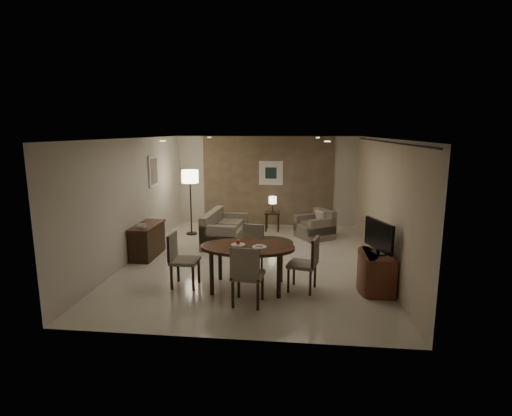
# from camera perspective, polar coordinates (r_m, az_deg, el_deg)

# --- Properties ---
(room_shell) EXTENTS (5.50, 7.00, 2.70)m
(room_shell) POSITION_cam_1_polar(r_m,az_deg,el_deg) (9.12, 0.14, 1.47)
(room_shell) COLOR beige
(room_shell) RESTS_ON ground
(taupe_accent) EXTENTS (3.96, 0.03, 2.70)m
(taupe_accent) POSITION_cam_1_polar(r_m,az_deg,el_deg) (12.16, 1.68, 3.87)
(taupe_accent) COLOR #7E6C4E
(taupe_accent) RESTS_ON wall_back
(curtain_wall) EXTENTS (0.08, 6.70, 2.58)m
(curtain_wall) POSITION_cam_1_polar(r_m,az_deg,el_deg) (8.85, 17.37, 0.48)
(curtain_wall) COLOR beige
(curtain_wall) RESTS_ON wall_right
(curtain_rod) EXTENTS (0.03, 6.80, 0.03)m
(curtain_rod) POSITION_cam_1_polar(r_m,az_deg,el_deg) (8.72, 17.87, 9.03)
(curtain_rod) COLOR black
(curtain_rod) RESTS_ON wall_right
(art_back_frame) EXTENTS (0.72, 0.03, 0.72)m
(art_back_frame) POSITION_cam_1_polar(r_m,az_deg,el_deg) (12.10, 2.15, 5.02)
(art_back_frame) COLOR silver
(art_back_frame) RESTS_ON wall_back
(art_back_canvas) EXTENTS (0.34, 0.01, 0.34)m
(art_back_canvas) POSITION_cam_1_polar(r_m,az_deg,el_deg) (12.09, 2.14, 5.01)
(art_back_canvas) COLOR black
(art_back_canvas) RESTS_ON wall_back
(art_left_frame) EXTENTS (0.03, 0.60, 0.80)m
(art_left_frame) POSITION_cam_1_polar(r_m,az_deg,el_deg) (10.46, -14.42, 5.12)
(art_left_frame) COLOR silver
(art_left_frame) RESTS_ON wall_left
(art_left_canvas) EXTENTS (0.01, 0.46, 0.64)m
(art_left_canvas) POSITION_cam_1_polar(r_m,az_deg,el_deg) (10.46, -14.35, 5.12)
(art_left_canvas) COLOR gray
(art_left_canvas) RESTS_ON wall_left
(downlight_nl) EXTENTS (0.10, 0.10, 0.01)m
(downlight_nl) POSITION_cam_1_polar(r_m,az_deg,el_deg) (7.15, -13.18, 9.31)
(downlight_nl) COLOR white
(downlight_nl) RESTS_ON ceiling
(downlight_nr) EXTENTS (0.10, 0.10, 0.01)m
(downlight_nr) POSITION_cam_1_polar(r_m,az_deg,el_deg) (6.76, 10.15, 9.35)
(downlight_nr) COLOR white
(downlight_nr) RESTS_ON ceiling
(downlight_fl) EXTENTS (0.10, 0.10, 0.01)m
(downlight_fl) POSITION_cam_1_polar(r_m,az_deg,el_deg) (10.61, -6.70, 9.98)
(downlight_fl) COLOR white
(downlight_fl) RESTS_ON ceiling
(downlight_fr) EXTENTS (0.10, 0.10, 0.01)m
(downlight_fr) POSITION_cam_1_polar(r_m,az_deg,el_deg) (10.36, 8.82, 9.91)
(downlight_fr) COLOR white
(downlight_fr) RESTS_ON ceiling
(console_desk) EXTENTS (0.48, 1.20, 0.75)m
(console_desk) POSITION_cam_1_polar(r_m,az_deg,el_deg) (9.54, -15.22, -4.49)
(console_desk) COLOR #432315
(console_desk) RESTS_ON floor
(telephone) EXTENTS (0.20, 0.14, 0.09)m
(telephone) POSITION_cam_1_polar(r_m,az_deg,el_deg) (9.17, -16.03, -2.42)
(telephone) COLOR white
(telephone) RESTS_ON console_desk
(tv_cabinet) EXTENTS (0.48, 0.90, 0.70)m
(tv_cabinet) POSITION_cam_1_polar(r_m,az_deg,el_deg) (7.62, 17.00, -8.74)
(tv_cabinet) COLOR brown
(tv_cabinet) RESTS_ON floor
(flat_tv) EXTENTS (0.36, 0.85, 0.60)m
(flat_tv) POSITION_cam_1_polar(r_m,az_deg,el_deg) (7.42, 17.14, -3.86)
(flat_tv) COLOR black
(flat_tv) RESTS_ON tv_cabinet
(dining_table) EXTENTS (1.71, 1.07, 0.80)m
(dining_table) POSITION_cam_1_polar(r_m,az_deg,el_deg) (7.38, -1.19, -8.47)
(dining_table) COLOR #432315
(dining_table) RESTS_ON floor
(chair_near) EXTENTS (0.54, 0.54, 1.04)m
(chair_near) POSITION_cam_1_polar(r_m,az_deg,el_deg) (6.70, -1.16, -9.45)
(chair_near) COLOR gray
(chair_near) RESTS_ON floor
(chair_far) EXTENTS (0.56, 0.56, 0.97)m
(chair_far) POSITION_cam_1_polar(r_m,az_deg,el_deg) (8.10, -0.90, -6.04)
(chair_far) COLOR gray
(chair_far) RESTS_ON floor
(chair_left) EXTENTS (0.49, 0.49, 1.01)m
(chair_left) POSITION_cam_1_polar(r_m,az_deg,el_deg) (7.55, -10.11, -7.34)
(chair_left) COLOR gray
(chair_left) RESTS_ON floor
(chair_right) EXTENTS (0.58, 0.58, 1.00)m
(chair_right) POSITION_cam_1_polar(r_m,az_deg,el_deg) (7.32, 6.62, -7.90)
(chair_right) COLOR gray
(chair_right) RESTS_ON floor
(plate_a) EXTENTS (0.26, 0.26, 0.02)m
(plate_a) POSITION_cam_1_polar(r_m,az_deg,el_deg) (7.32, -2.56, -5.26)
(plate_a) COLOR white
(plate_a) RESTS_ON dining_table
(plate_b) EXTENTS (0.26, 0.26, 0.02)m
(plate_b) POSITION_cam_1_polar(r_m,az_deg,el_deg) (7.18, 0.49, -5.58)
(plate_b) COLOR white
(plate_b) RESTS_ON dining_table
(fruit_apple) EXTENTS (0.09, 0.09, 0.09)m
(fruit_apple) POSITION_cam_1_polar(r_m,az_deg,el_deg) (7.31, -2.56, -4.86)
(fruit_apple) COLOR #BA3715
(fruit_apple) RESTS_ON plate_a
(napkin) EXTENTS (0.12, 0.08, 0.03)m
(napkin) POSITION_cam_1_polar(r_m,az_deg,el_deg) (7.17, 0.49, -5.40)
(napkin) COLOR white
(napkin) RESTS_ON plate_b
(round_rug) EXTENTS (1.26, 1.26, 0.01)m
(round_rug) POSITION_cam_1_polar(r_m,az_deg,el_deg) (10.40, 1.87, -4.94)
(round_rug) COLOR #3C3621
(round_rug) RESTS_ON floor
(sofa) EXTENTS (1.79, 0.97, 0.82)m
(sofa) POSITION_cam_1_polar(r_m,az_deg,el_deg) (10.28, -4.39, -2.82)
(sofa) COLOR gray
(sofa) RESTS_ON floor
(armchair) EXTENTS (1.14, 1.15, 0.76)m
(armchair) POSITION_cam_1_polar(r_m,az_deg,el_deg) (10.86, 8.37, -2.32)
(armchair) COLOR gray
(armchair) RESTS_ON floor
(side_table) EXTENTS (0.43, 0.43, 0.55)m
(side_table) POSITION_cam_1_polar(r_m,az_deg,el_deg) (11.59, 2.37, -1.90)
(side_table) COLOR black
(side_table) RESTS_ON floor
(table_lamp) EXTENTS (0.22, 0.22, 0.50)m
(table_lamp) POSITION_cam_1_polar(r_m,az_deg,el_deg) (11.48, 2.39, 0.65)
(table_lamp) COLOR #FFEAC1
(table_lamp) RESTS_ON side_table
(floor_lamp) EXTENTS (0.46, 0.46, 1.80)m
(floor_lamp) POSITION_cam_1_polar(r_m,az_deg,el_deg) (11.20, -9.30, 0.78)
(floor_lamp) COLOR #FFE5B7
(floor_lamp) RESTS_ON floor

